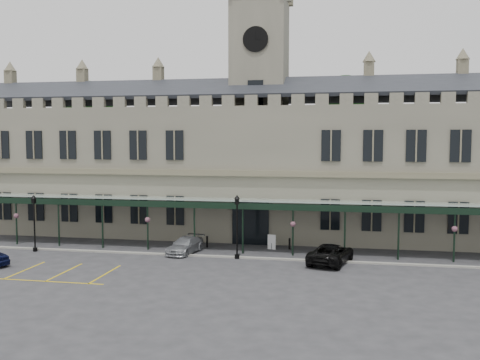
% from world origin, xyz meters
% --- Properties ---
extents(ground, '(140.00, 140.00, 0.00)m').
position_xyz_m(ground, '(0.00, 0.00, 0.00)').
color(ground, '#2E2E31').
extents(station_building, '(60.00, 10.36, 17.30)m').
position_xyz_m(station_building, '(0.00, 15.91, 6.47)').
color(station_building, '#676356').
rests_on(station_building, ground).
extents(clock_tower, '(5.60, 5.60, 24.80)m').
position_xyz_m(clock_tower, '(0.00, 16.00, 13.11)').
color(clock_tower, '#676356').
rests_on(clock_tower, ground).
extents(canopy, '(50.00, 4.10, 4.30)m').
position_xyz_m(canopy, '(0.00, 7.46, 2.40)').
color(canopy, '#8C9E93').
rests_on(canopy, ground).
extents(kerb, '(60.00, 0.40, 0.12)m').
position_xyz_m(kerb, '(0.00, 5.50, 0.06)').
color(kerb, gray).
rests_on(kerb, ground).
extents(parking_markings, '(16.00, 6.00, 0.01)m').
position_xyz_m(parking_markings, '(-14.00, -1.50, 0.00)').
color(parking_markings, gold).
rests_on(parking_markings, ground).
extents(tree_behind_left, '(6.00, 6.00, 16.00)m').
position_xyz_m(tree_behind_left, '(-22.00, 25.00, 12.81)').
color(tree_behind_left, '#332314').
rests_on(tree_behind_left, ground).
extents(tree_behind_mid, '(6.00, 6.00, 16.00)m').
position_xyz_m(tree_behind_mid, '(8.00, 25.00, 12.81)').
color(tree_behind_mid, '#332314').
rests_on(tree_behind_mid, ground).
extents(lamp_post_left, '(0.44, 0.44, 4.65)m').
position_xyz_m(lamp_post_left, '(-16.82, 4.84, 2.76)').
color(lamp_post_left, black).
rests_on(lamp_post_left, ground).
extents(lamp_post_mid, '(0.47, 0.47, 4.93)m').
position_xyz_m(lamp_post_mid, '(-0.10, 5.33, 2.92)').
color(lamp_post_mid, black).
rests_on(lamp_post_mid, ground).
extents(sign_board, '(0.70, 0.27, 1.23)m').
position_xyz_m(sign_board, '(2.07, 9.20, 0.60)').
color(sign_board, black).
rests_on(sign_board, ground).
extents(bollard_left, '(0.17, 0.17, 0.97)m').
position_xyz_m(bollard_left, '(-3.40, 8.99, 0.49)').
color(bollard_left, black).
rests_on(bollard_left, ground).
extents(bollard_right, '(0.17, 0.17, 0.93)m').
position_xyz_m(bollard_right, '(3.53, 9.49, 0.47)').
color(bollard_right, black).
rests_on(bollard_right, ground).
extents(car_taxi, '(2.53, 4.61, 1.27)m').
position_xyz_m(car_taxi, '(-4.58, 6.48, 0.63)').
color(car_taxi, '#93959A').
rests_on(car_taxi, ground).
extents(car_van, '(3.74, 5.72, 1.46)m').
position_xyz_m(car_van, '(7.00, 5.09, 0.73)').
color(car_van, black).
rests_on(car_van, ground).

